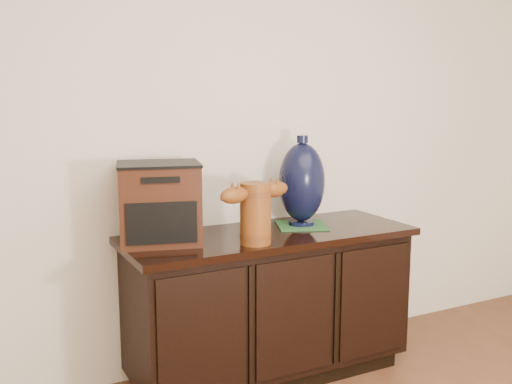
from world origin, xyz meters
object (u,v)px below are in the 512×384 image
lamp_base (302,183)px  terracotta_vessel (255,210)px  tv_radio (159,203)px  spray_can (260,208)px  sideboard (269,303)px

lamp_base → terracotta_vessel: bearing=-150.3°
tv_radio → spray_can: bearing=24.1°
sideboard → terracotta_vessel: 0.58m
tv_radio → lamp_base: lamp_base is taller
lamp_base → spray_can: bearing=153.2°
spray_can → terracotta_vessel: bearing=-121.1°
lamp_base → spray_can: lamp_base is taller
sideboard → tv_radio: (-0.55, 0.05, 0.55)m
sideboard → terracotta_vessel: size_ratio=3.64×
terracotta_vessel → spray_can: 0.37m
sideboard → terracotta_vessel: (-0.16, -0.17, 0.53)m
terracotta_vessel → spray_can: size_ratio=2.04×
terracotta_vessel → tv_radio: 0.44m
terracotta_vessel → sideboard: bearing=31.0°
tv_radio → lamp_base: (0.76, -0.00, 0.04)m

